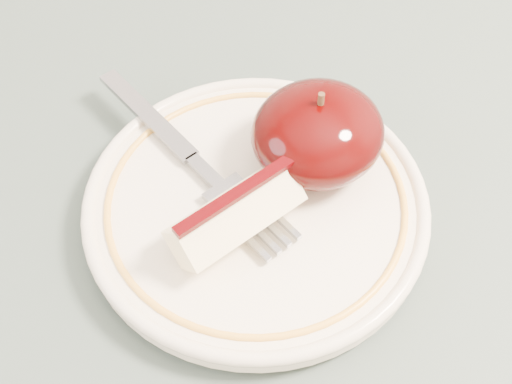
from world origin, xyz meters
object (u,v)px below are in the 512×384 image
table (131,325)px  fork (193,159)px  plate (256,206)px  apple_half (318,133)px

table → fork: 0.14m
table → fork: size_ratio=4.79×
table → plate: plate is taller
fork → plate: bearing=-166.7°
apple_half → fork: apple_half is taller
plate → fork: size_ratio=1.14×
table → apple_half: bearing=-4.6°
apple_half → fork: (-0.07, 0.04, -0.02)m
apple_half → plate: bearing=-170.4°
plate → apple_half: size_ratio=2.56×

